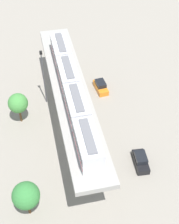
% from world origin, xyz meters
% --- Properties ---
extents(ground_plane, '(120.00, 120.00, 0.00)m').
position_xyz_m(ground_plane, '(0.00, 0.00, 0.00)').
color(ground_plane, gray).
extents(viaduct, '(5.20, 35.80, 8.19)m').
position_xyz_m(viaduct, '(0.00, 0.00, 6.36)').
color(viaduct, '#A8A59E').
rests_on(viaduct, ground).
extents(train, '(2.64, 27.45, 3.24)m').
position_xyz_m(train, '(0.00, -2.16, 9.73)').
color(train, silver).
rests_on(train, viaduct).
extents(parked_car_black, '(2.11, 4.32, 1.76)m').
position_xyz_m(parked_car_black, '(8.62, -9.80, 0.74)').
color(parked_car_black, black).
rests_on(parked_car_black, ground).
extents(parked_car_orange, '(2.16, 4.34, 1.76)m').
position_xyz_m(parked_car_orange, '(6.99, 8.43, 0.74)').
color(parked_car_orange, orange).
rests_on(parked_car_orange, ground).
extents(tree_near_viaduct, '(3.28, 3.28, 5.68)m').
position_xyz_m(tree_near_viaduct, '(-8.20, 3.27, 4.02)').
color(tree_near_viaduct, brown).
rests_on(tree_near_viaduct, ground).
extents(tree_mid_lot, '(3.57, 3.57, 5.88)m').
position_xyz_m(tree_mid_lot, '(-8.28, -14.32, 4.08)').
color(tree_mid_lot, brown).
rests_on(tree_mid_lot, ground).
extents(signal_post, '(0.44, 0.28, 10.79)m').
position_xyz_m(signal_post, '(-3.40, 7.21, 5.93)').
color(signal_post, '#4C4C51').
rests_on(signal_post, ground).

